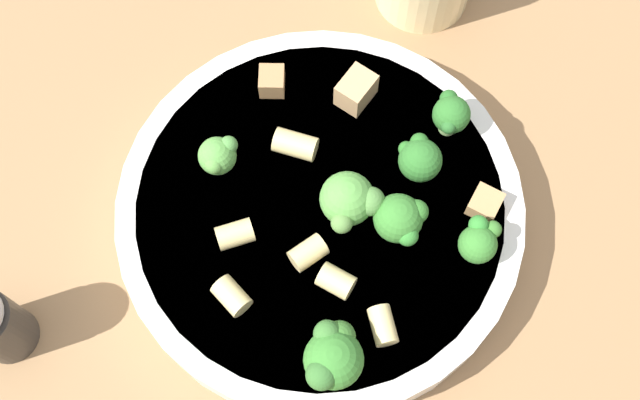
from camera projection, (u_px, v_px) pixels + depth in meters
ground_plane at (320, 225)px, 0.55m from camera, size 2.00×2.00×0.00m
pasta_bowl at (320, 214)px, 0.53m from camera, size 0.26×0.26×0.04m
broccoli_floret_0 at (479, 242)px, 0.49m from camera, size 0.03×0.02×0.03m
broccoli_floret_1 at (420, 159)px, 0.51m from camera, size 0.03×0.03×0.03m
broccoli_floret_2 at (400, 220)px, 0.49m from camera, size 0.03×0.03×0.04m
broccoli_floret_3 at (333, 357)px, 0.46m from camera, size 0.04×0.04×0.04m
broccoli_floret_4 at (218, 156)px, 0.51m from camera, size 0.03×0.02×0.03m
broccoli_floret_5 at (451, 114)px, 0.52m from camera, size 0.03×0.02×0.03m
broccoli_floret_6 at (348, 206)px, 0.49m from camera, size 0.04×0.04×0.04m
rigatoni_0 at (336, 281)px, 0.49m from camera, size 0.02×0.03×0.02m
rigatoni_1 at (304, 252)px, 0.50m from camera, size 0.03×0.03×0.02m
rigatoni_2 at (383, 326)px, 0.48m from camera, size 0.03×0.02×0.01m
rigatoni_3 at (235, 234)px, 0.50m from camera, size 0.02×0.03×0.02m
rigatoni_4 at (232, 296)px, 0.49m from camera, size 0.03×0.03×0.02m
rigatoni_5 at (295, 144)px, 0.52m from camera, size 0.02×0.03×0.02m
chicken_chunk_0 at (356, 90)px, 0.53m from camera, size 0.03×0.03×0.02m
chicken_chunk_1 at (485, 204)px, 0.51m from camera, size 0.02×0.02×0.01m
chicken_chunk_2 at (272, 81)px, 0.54m from camera, size 0.02×0.02×0.02m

